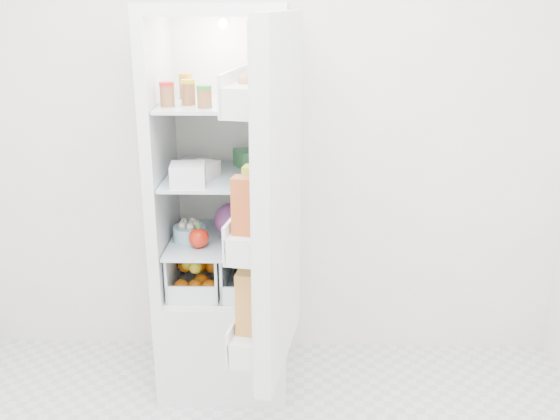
{
  "coord_description": "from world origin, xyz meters",
  "views": [
    {
      "loc": [
        0.14,
        -1.55,
        1.8
      ],
      "look_at": [
        0.07,
        0.95,
        0.97
      ],
      "focal_mm": 40.0,
      "sensor_mm": 36.0,
      "label": 1
    }
  ],
  "objects_px": {
    "red_cabbage": "(232,221)",
    "refrigerator": "(225,249)",
    "mushroom_bowl": "(190,233)",
    "fridge_door": "(271,207)"
  },
  "relations": [
    {
      "from": "red_cabbage",
      "to": "refrigerator",
      "type": "bearing_deg",
      "value": 126.52
    },
    {
      "from": "red_cabbage",
      "to": "mushroom_bowl",
      "type": "bearing_deg",
      "value": -168.37
    },
    {
      "from": "mushroom_bowl",
      "to": "red_cabbage",
      "type": "bearing_deg",
      "value": 11.63
    },
    {
      "from": "red_cabbage",
      "to": "fridge_door",
      "type": "bearing_deg",
      "value": -70.23
    },
    {
      "from": "red_cabbage",
      "to": "mushroom_bowl",
      "type": "xyz_separation_m",
      "value": [
        -0.2,
        -0.04,
        -0.05
      ]
    },
    {
      "from": "red_cabbage",
      "to": "mushroom_bowl",
      "type": "distance_m",
      "value": 0.21
    },
    {
      "from": "refrigerator",
      "to": "fridge_door",
      "type": "height_order",
      "value": "refrigerator"
    },
    {
      "from": "mushroom_bowl",
      "to": "refrigerator",
      "type": "bearing_deg",
      "value": 33.28
    },
    {
      "from": "refrigerator",
      "to": "red_cabbage",
      "type": "height_order",
      "value": "refrigerator"
    },
    {
      "from": "refrigerator",
      "to": "fridge_door",
      "type": "distance_m",
      "value": 0.8
    }
  ]
}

